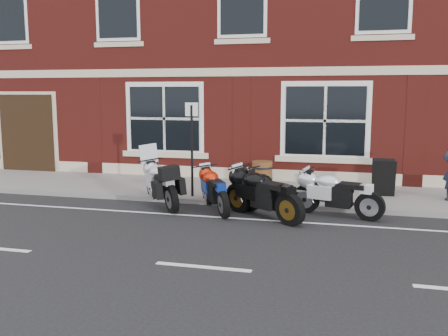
{
  "coord_description": "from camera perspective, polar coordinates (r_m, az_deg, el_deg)",
  "views": [
    {
      "loc": [
        2.23,
        -10.4,
        2.8
      ],
      "look_at": [
        -0.82,
        1.6,
        0.91
      ],
      "focal_mm": 40.0,
      "sensor_mm": 36.0,
      "label": 1
    }
  ],
  "objects": [
    {
      "name": "moto_sport_black",
      "position": [
        11.16,
        4.39,
        -2.76
      ],
      "size": [
        1.96,
        1.42,
        1.03
      ],
      "rotation": [
        0.0,
        0.0,
        0.96
      ],
      "color": "black",
      "rests_on": "ground"
    },
    {
      "name": "moto_touring_silver",
      "position": [
        12.42,
        -7.12,
        -1.58
      ],
      "size": [
        1.51,
        1.86,
        1.49
      ],
      "rotation": [
        0.0,
        0.0,
        0.67
      ],
      "color": "black",
      "rests_on": "ground"
    },
    {
      "name": "moto_sport_red",
      "position": [
        11.85,
        -0.95,
        -2.33
      ],
      "size": [
        1.17,
        1.86,
        0.94
      ],
      "rotation": [
        0.0,
        0.0,
        0.53
      ],
      "color": "black",
      "rests_on": "ground"
    },
    {
      "name": "ground",
      "position": [
        11.0,
        2.08,
        -6.08
      ],
      "size": [
        80.0,
        80.0,
        0.0
      ],
      "primitive_type": "plane",
      "color": "black",
      "rests_on": "ground"
    },
    {
      "name": "barrel_planter",
      "position": [
        14.62,
        4.39,
        -0.56
      ],
      "size": [
        0.62,
        0.62,
        0.68
      ],
      "color": "#562416",
      "rests_on": "sidewalk"
    },
    {
      "name": "moto_sport_silver",
      "position": [
        11.57,
        12.63,
        -2.72
      ],
      "size": [
        2.1,
        0.76,
        0.97
      ],
      "rotation": [
        0.0,
        0.0,
        1.28
      ],
      "color": "black",
      "rests_on": "ground"
    },
    {
      "name": "pub_building",
      "position": [
        21.26,
        8.43,
        17.23
      ],
      "size": [
        24.0,
        12.0,
        12.0
      ],
      "primitive_type": "cube",
      "color": "maroon",
      "rests_on": "ground"
    },
    {
      "name": "kerb",
      "position": [
        12.34,
        3.48,
        -4.18
      ],
      "size": [
        30.0,
        0.16,
        0.12
      ],
      "primitive_type": "cube",
      "color": "slate",
      "rests_on": "ground"
    },
    {
      "name": "parking_sign",
      "position": [
        12.81,
        -3.69,
        2.9
      ],
      "size": [
        0.34,
        0.06,
        2.42
      ],
      "rotation": [
        0.0,
        0.0,
        -0.04
      ],
      "color": "black",
      "rests_on": "sidewalk"
    },
    {
      "name": "moto_naked_black",
      "position": [
        11.25,
        5.24,
        -2.83
      ],
      "size": [
        1.72,
        1.54,
        0.98
      ],
      "rotation": [
        0.0,
        0.0,
        0.85
      ],
      "color": "black",
      "rests_on": "ground"
    },
    {
      "name": "sidewalk",
      "position": [
        13.86,
        4.7,
        -2.76
      ],
      "size": [
        30.0,
        3.0,
        0.12
      ],
      "primitive_type": "cube",
      "color": "slate",
      "rests_on": "ground"
    },
    {
      "name": "a_board_sign",
      "position": [
        13.62,
        17.77,
        -1.04
      ],
      "size": [
        0.59,
        0.4,
        0.96
      ],
      "primitive_type": null,
      "rotation": [
        0.0,
        0.0,
        0.03
      ],
      "color": "black",
      "rests_on": "sidewalk"
    }
  ]
}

